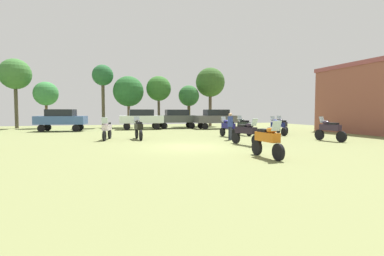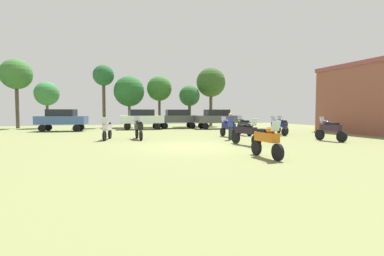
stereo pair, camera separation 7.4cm
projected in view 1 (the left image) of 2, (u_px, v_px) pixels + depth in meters
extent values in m
cube|color=olive|center=(190.00, 147.00, 14.84)|extent=(44.00, 52.00, 0.02)
cylinder|color=black|center=(239.00, 130.00, 22.55)|extent=(0.16, 0.67, 0.66)
cylinder|color=black|center=(249.00, 132.00, 21.12)|extent=(0.16, 0.67, 0.66)
cube|color=#1F2825|center=(244.00, 124.00, 21.81)|extent=(0.43, 1.32, 0.36)
ellipsoid|color=#1F2825|center=(242.00, 120.00, 22.07)|extent=(0.35, 0.50, 0.24)
cube|color=black|center=(245.00, 121.00, 21.58)|extent=(0.33, 0.58, 0.12)
cube|color=silver|center=(240.00, 118.00, 22.36)|extent=(0.37, 0.17, 0.39)
cylinder|color=#B7B7BC|center=(240.00, 119.00, 22.27)|extent=(0.62, 0.07, 0.04)
cylinder|color=black|center=(278.00, 129.00, 23.96)|extent=(0.25, 0.63, 0.62)
cylinder|color=black|center=(286.00, 131.00, 22.49)|extent=(0.25, 0.63, 0.62)
cube|color=#2B2832|center=(282.00, 124.00, 23.20)|extent=(0.61, 1.30, 0.36)
ellipsoid|color=#2B2832|center=(281.00, 120.00, 23.46)|extent=(0.41, 0.54, 0.24)
cube|color=black|center=(283.00, 121.00, 22.97)|extent=(0.41, 0.61, 0.12)
cube|color=silver|center=(279.00, 118.00, 23.76)|extent=(0.38, 0.22, 0.39)
cylinder|color=#B7B7BC|center=(280.00, 119.00, 23.67)|extent=(0.61, 0.16, 0.04)
cylinder|color=black|center=(256.00, 140.00, 14.92)|extent=(0.27, 0.63, 0.62)
cylinder|color=black|center=(236.00, 138.00, 16.30)|extent=(0.27, 0.63, 0.62)
cube|color=black|center=(246.00, 130.00, 15.58)|extent=(0.69, 1.43, 0.36)
ellipsoid|color=black|center=(250.00, 125.00, 15.30)|extent=(0.43, 0.54, 0.24)
cube|color=black|center=(243.00, 126.00, 15.78)|extent=(0.43, 0.62, 0.12)
cube|color=silver|center=(254.00, 122.00, 15.00)|extent=(0.39, 0.24, 0.39)
cylinder|color=#B7B7BC|center=(253.00, 123.00, 15.09)|extent=(0.61, 0.19, 0.04)
cylinder|color=black|center=(319.00, 135.00, 18.30)|extent=(0.22, 0.67, 0.66)
cylinder|color=black|center=(341.00, 137.00, 16.91)|extent=(0.22, 0.67, 0.66)
cube|color=#2C2131|center=(330.00, 127.00, 17.57)|extent=(0.55, 1.36, 0.36)
ellipsoid|color=#2C2131|center=(326.00, 123.00, 17.82)|extent=(0.39, 0.52, 0.24)
cube|color=black|center=(334.00, 124.00, 17.35)|extent=(0.38, 0.60, 0.12)
cube|color=silver|center=(322.00, 120.00, 18.11)|extent=(0.38, 0.20, 0.39)
cylinder|color=#B7B7BC|center=(323.00, 121.00, 18.02)|extent=(0.62, 0.13, 0.04)
cylinder|color=black|center=(223.00, 132.00, 21.23)|extent=(0.21, 0.62, 0.61)
cylinder|color=black|center=(234.00, 133.00, 19.85)|extent=(0.21, 0.62, 0.61)
cube|color=navy|center=(228.00, 126.00, 20.51)|extent=(0.55, 1.34, 0.36)
ellipsoid|color=navy|center=(226.00, 122.00, 20.76)|extent=(0.39, 0.52, 0.24)
cube|color=black|center=(230.00, 123.00, 20.29)|extent=(0.38, 0.60, 0.12)
cube|color=silver|center=(224.00, 119.00, 21.04)|extent=(0.38, 0.20, 0.39)
cylinder|color=#B7B7BC|center=(224.00, 120.00, 20.96)|extent=(0.62, 0.13, 0.04)
cylinder|color=black|center=(278.00, 152.00, 10.58)|extent=(0.13, 0.65, 0.65)
cylinder|color=black|center=(257.00, 147.00, 11.97)|extent=(0.13, 0.65, 0.65)
cube|color=#C26314|center=(267.00, 137.00, 11.25)|extent=(0.39, 1.26, 0.36)
ellipsoid|color=#C26314|center=(271.00, 130.00, 10.96)|extent=(0.33, 0.49, 0.24)
cube|color=black|center=(264.00, 130.00, 11.44)|extent=(0.31, 0.57, 0.12)
cube|color=silver|center=(276.00, 126.00, 10.66)|extent=(0.36, 0.16, 0.39)
cylinder|color=#B7B7BC|center=(275.00, 127.00, 10.75)|extent=(0.62, 0.05, 0.04)
cylinder|color=black|center=(137.00, 133.00, 19.43)|extent=(0.15, 0.66, 0.66)
cylinder|color=black|center=(141.00, 135.00, 17.95)|extent=(0.15, 0.66, 0.66)
cube|color=black|center=(139.00, 126.00, 18.66)|extent=(0.42, 1.36, 0.36)
ellipsoid|color=black|center=(138.00, 122.00, 18.93)|extent=(0.34, 0.49, 0.24)
cube|color=black|center=(139.00, 123.00, 18.43)|extent=(0.33, 0.57, 0.12)
cube|color=silver|center=(137.00, 119.00, 19.23)|extent=(0.37, 0.17, 0.39)
cylinder|color=#B7B7BC|center=(137.00, 120.00, 19.14)|extent=(0.62, 0.06, 0.04)
cylinder|color=black|center=(272.00, 130.00, 22.77)|extent=(0.14, 0.61, 0.61)
cylinder|color=black|center=(284.00, 132.00, 21.28)|extent=(0.14, 0.61, 0.61)
cube|color=navy|center=(278.00, 125.00, 21.99)|extent=(0.39, 1.35, 0.36)
ellipsoid|color=navy|center=(275.00, 121.00, 22.26)|extent=(0.33, 0.49, 0.24)
cube|color=black|center=(280.00, 122.00, 21.76)|extent=(0.31, 0.57, 0.12)
cube|color=silver|center=(273.00, 119.00, 22.57)|extent=(0.36, 0.16, 0.39)
cylinder|color=#B7B7BC|center=(274.00, 119.00, 22.48)|extent=(0.62, 0.05, 0.04)
cylinder|color=black|center=(104.00, 136.00, 17.65)|extent=(0.26, 0.63, 0.62)
cylinder|color=black|center=(110.00, 134.00, 19.13)|extent=(0.26, 0.63, 0.62)
cube|color=silver|center=(107.00, 127.00, 18.36)|extent=(0.65, 1.32, 0.36)
ellipsoid|color=silver|center=(106.00, 123.00, 18.06)|extent=(0.43, 0.54, 0.24)
cube|color=black|center=(108.00, 123.00, 18.57)|extent=(0.43, 0.62, 0.12)
cube|color=silver|center=(105.00, 120.00, 17.73)|extent=(0.39, 0.23, 0.39)
cylinder|color=#B7B7BC|center=(105.00, 121.00, 17.83)|extent=(0.61, 0.18, 0.04)
cylinder|color=black|center=(41.00, 128.00, 25.36)|extent=(0.67, 0.33, 0.64)
cylinder|color=black|center=(48.00, 127.00, 26.79)|extent=(0.67, 0.33, 0.64)
cylinder|color=black|center=(76.00, 128.00, 25.72)|extent=(0.67, 0.33, 0.64)
cylinder|color=black|center=(80.00, 127.00, 27.15)|extent=(0.67, 0.33, 0.64)
cube|color=#3A5B96|center=(61.00, 120.00, 26.21)|extent=(4.56, 2.56, 0.75)
cube|color=black|center=(61.00, 113.00, 26.18)|extent=(2.62, 1.99, 0.61)
cylinder|color=black|center=(164.00, 126.00, 29.70)|extent=(0.65, 0.26, 0.64)
cylinder|color=black|center=(162.00, 125.00, 31.10)|extent=(0.65, 0.26, 0.64)
cylinder|color=black|center=(192.00, 125.00, 30.39)|extent=(0.65, 0.26, 0.64)
cylinder|color=black|center=(189.00, 125.00, 31.79)|extent=(0.65, 0.26, 0.64)
cube|color=#444A49|center=(177.00, 119.00, 30.71)|extent=(4.41, 2.08, 0.75)
cube|color=black|center=(177.00, 112.00, 30.67)|extent=(2.47, 1.74, 0.61)
cylinder|color=black|center=(205.00, 126.00, 28.85)|extent=(0.64, 0.23, 0.64)
cylinder|color=black|center=(201.00, 126.00, 30.22)|extent=(0.64, 0.23, 0.64)
cylinder|color=black|center=(232.00, 126.00, 29.69)|extent=(0.64, 0.23, 0.64)
cylinder|color=black|center=(226.00, 125.00, 31.07)|extent=(0.64, 0.23, 0.64)
cube|color=#4F5054|center=(216.00, 119.00, 29.92)|extent=(4.32, 1.86, 0.75)
cube|color=black|center=(216.00, 113.00, 29.88)|extent=(2.39, 1.61, 0.61)
cylinder|color=black|center=(127.00, 127.00, 27.96)|extent=(0.65, 0.26, 0.64)
cylinder|color=black|center=(126.00, 126.00, 29.35)|extent=(0.65, 0.26, 0.64)
cylinder|color=black|center=(157.00, 126.00, 28.68)|extent=(0.65, 0.26, 0.64)
cylinder|color=black|center=(155.00, 126.00, 30.07)|extent=(0.65, 0.26, 0.64)
cube|color=silver|center=(141.00, 119.00, 28.98)|extent=(4.40, 2.05, 0.75)
cube|color=black|center=(141.00, 113.00, 28.94)|extent=(2.45, 1.72, 0.61)
cylinder|color=#2D313F|center=(229.00, 133.00, 18.41)|extent=(0.14, 0.14, 0.84)
cylinder|color=#2D313F|center=(231.00, 133.00, 18.25)|extent=(0.14, 0.14, 0.84)
cylinder|color=#2C3E8D|center=(230.00, 122.00, 18.29)|extent=(0.38, 0.38, 0.66)
sphere|color=tan|center=(230.00, 115.00, 18.26)|extent=(0.23, 0.23, 0.23)
cylinder|color=brown|center=(103.00, 104.00, 32.18)|extent=(0.35, 0.35, 5.32)
sphere|color=#245E30|center=(103.00, 75.00, 32.00)|extent=(2.31, 2.31, 2.31)
cylinder|color=brown|center=(189.00, 113.00, 34.59)|extent=(0.35, 0.35, 3.13)
sphere|color=#2B632D|center=(189.00, 96.00, 34.47)|extent=(2.47, 2.47, 2.47)
cylinder|color=brown|center=(46.00, 114.00, 31.20)|extent=(0.28, 0.28, 3.15)
sphere|color=#377F3E|center=(46.00, 94.00, 31.07)|extent=(2.57, 2.57, 2.57)
cylinder|color=#4C4332|center=(159.00, 110.00, 33.68)|extent=(0.29, 0.29, 3.83)
sphere|color=#2F6726|center=(159.00, 88.00, 33.53)|extent=(2.88, 2.88, 2.88)
cylinder|color=#4C4634|center=(16.00, 105.00, 30.55)|extent=(0.35, 0.35, 5.04)
sphere|color=#3A7131|center=(15.00, 74.00, 30.36)|extent=(3.21, 3.21, 3.21)
cylinder|color=brown|center=(129.00, 113.00, 32.68)|extent=(0.30, 0.30, 3.31)
sphere|color=#26612A|center=(128.00, 91.00, 32.54)|extent=(3.42, 3.42, 3.42)
cylinder|color=brown|center=(210.00, 107.00, 35.79)|extent=(0.38, 0.38, 4.60)
sphere|color=#335B24|center=(210.00, 82.00, 35.61)|extent=(3.60, 3.60, 3.60)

